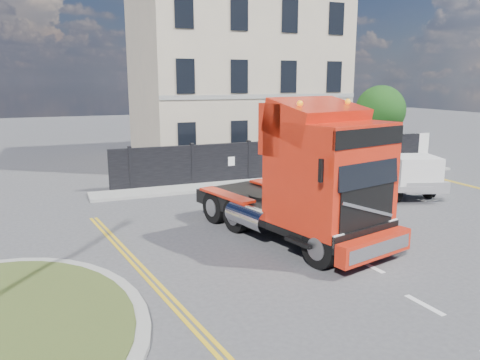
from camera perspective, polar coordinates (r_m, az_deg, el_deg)
name	(u,v)px	position (r m, az deg, el deg)	size (l,w,h in m)	color
ground	(243,246)	(14.75, 0.41, -8.06)	(120.00, 120.00, 0.00)	#424244
hoarding_fence	(293,159)	(25.15, 6.42, 2.62)	(18.80, 0.25, 2.00)	black
georgian_building	(232,70)	(31.42, -0.96, 13.28)	(12.30, 10.30, 12.80)	#B4A78F
tree	(378,113)	(31.80, 16.42, 7.87)	(3.20, 3.20, 4.80)	#382619
pavement_far	(291,180)	(24.28, 6.23, 0.03)	(20.00, 1.60, 0.12)	gray
truck	(312,182)	(14.63, 8.76, -0.30)	(4.47, 7.82, 4.42)	black
flatbed_pickup	(405,174)	(21.81, 19.44, 0.66)	(3.22, 5.03, 1.92)	gray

